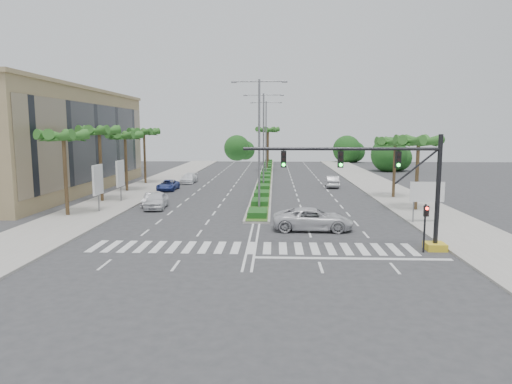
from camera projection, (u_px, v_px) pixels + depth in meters
The scene contains 28 objects.
ground at pixel (251, 248), 28.99m from camera, with size 160.00×160.00×0.00m, color #333335.
footpath_right at pixel (405, 200), 48.15m from camera, with size 6.00×120.00×0.15m, color gray.
footpath_left at pixel (121, 198), 49.41m from camera, with size 6.00×120.00×0.15m, color gray.
median at pixel (266, 176), 73.52m from camera, with size 2.20×75.00×0.20m, color gray.
median_grass at pixel (266, 175), 73.51m from camera, with size 1.80×75.00×0.04m, color #35541D.
building at pixel (48, 142), 54.99m from camera, with size 12.00×36.00×12.00m, color tan.
signal_gantry at pixel (401, 195), 28.14m from camera, with size 12.60×1.20×7.20m.
pedestrian_signal at pixel (425, 220), 27.61m from camera, with size 0.28×0.36×3.00m.
direction_sign at pixel (427, 194), 36.01m from camera, with size 2.70×0.11×3.40m.
billboard_near at pixel (98, 180), 41.07m from camera, with size 0.18×2.10×4.35m.
billboard_far at pixel (120, 174), 47.01m from camera, with size 0.18×2.10×4.35m.
palm_left_near at pixel (63, 139), 38.66m from camera, with size 4.57×4.68×7.55m.
palm_left_mid at pixel (99, 134), 46.53m from camera, with size 4.57×4.68×7.95m.
palm_left_far at pixel (125, 138), 54.53m from camera, with size 4.57×4.68×7.35m.
palm_left_end at pixel (144, 134), 62.40m from camera, with size 4.57×4.68×7.75m.
palm_right_near at pixel (418, 144), 41.41m from camera, with size 4.57×4.68×7.05m.
palm_right_far at pixel (395, 144), 49.37m from camera, with size 4.57×4.68×6.75m.
palm_median_a at pixel (267, 131), 82.47m from camera, with size 4.57×4.68×8.05m.
palm_median_b at pixel (268, 131), 97.32m from camera, with size 4.57×4.68×8.05m.
streetlight_near at pixel (259, 137), 41.93m from camera, with size 5.10×0.25×12.00m.
streetlight_mid at pixel (264, 135), 57.77m from camera, with size 5.10×0.25×12.00m.
streetlight_far at pixel (266, 134), 73.61m from camera, with size 5.10×0.25×12.00m.
car_parked_a at pixel (156, 200), 43.44m from camera, with size 1.86×4.63×1.58m, color silver.
car_parked_b at pixel (152, 199), 45.06m from camera, with size 1.35×3.88×1.28m, color #A9A8AC.
car_parked_c at pixel (168, 185), 56.59m from camera, with size 2.12×4.60×1.28m, color navy.
car_parked_d at pixel (189, 178), 64.44m from camera, with size 1.84×4.53×1.32m, color white.
car_crossing at pixel (313, 219), 34.12m from camera, with size 2.75×5.97×1.66m, color silver.
car_right at pixel (332, 181), 59.68m from camera, with size 1.59×4.57×1.51m, color #B5B4B9.
Camera 1 is at (1.46, -28.21, 7.45)m, focal length 32.00 mm.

